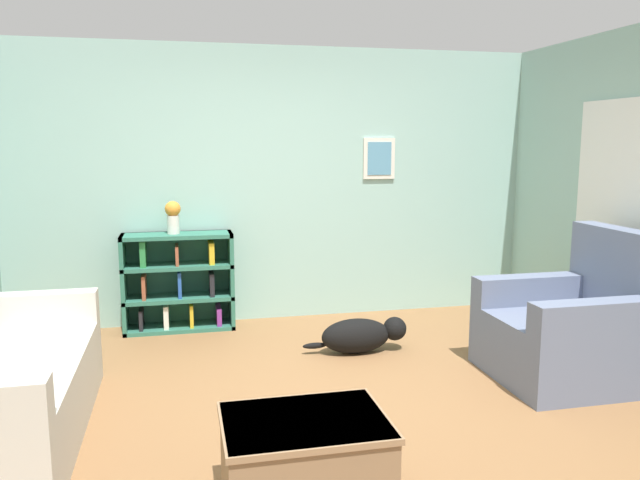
{
  "coord_description": "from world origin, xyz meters",
  "views": [
    {
      "loc": [
        -0.93,
        -3.7,
        1.72
      ],
      "look_at": [
        0.0,
        0.4,
        1.05
      ],
      "focal_mm": 35.0,
      "sensor_mm": 36.0,
      "label": 1
    }
  ],
  "objects_px": {
    "bookshelf": "(179,282)",
    "recliner_chair": "(575,329)",
    "coffee_table": "(305,461)",
    "vase": "(173,215)",
    "dog": "(361,335)"
  },
  "relations": [
    {
      "from": "dog",
      "to": "vase",
      "type": "xyz_separation_m",
      "value": [
        -1.48,
        0.99,
        0.91
      ]
    },
    {
      "from": "recliner_chair",
      "to": "vase",
      "type": "height_order",
      "value": "vase"
    },
    {
      "from": "dog",
      "to": "vase",
      "type": "height_order",
      "value": "vase"
    },
    {
      "from": "recliner_chair",
      "to": "coffee_table",
      "type": "distance_m",
      "value": 2.55
    },
    {
      "from": "recliner_chair",
      "to": "coffee_table",
      "type": "bearing_deg",
      "value": -152.08
    },
    {
      "from": "coffee_table",
      "to": "dog",
      "type": "xyz_separation_m",
      "value": [
        0.88,
        2.05,
        -0.09
      ]
    },
    {
      "from": "bookshelf",
      "to": "coffee_table",
      "type": "relative_size",
      "value": 1.28
    },
    {
      "from": "coffee_table",
      "to": "dog",
      "type": "height_order",
      "value": "coffee_table"
    },
    {
      "from": "bookshelf",
      "to": "vase",
      "type": "distance_m",
      "value": 0.62
    },
    {
      "from": "recliner_chair",
      "to": "bookshelf",
      "type": "bearing_deg",
      "value": 146.43
    },
    {
      "from": "bookshelf",
      "to": "recliner_chair",
      "type": "distance_m",
      "value": 3.38
    },
    {
      "from": "bookshelf",
      "to": "recliner_chair",
      "type": "bearing_deg",
      "value": -33.57
    },
    {
      "from": "recliner_chair",
      "to": "vase",
      "type": "distance_m",
      "value": 3.46
    },
    {
      "from": "bookshelf",
      "to": "coffee_table",
      "type": "height_order",
      "value": "bookshelf"
    },
    {
      "from": "coffee_table",
      "to": "vase",
      "type": "distance_m",
      "value": 3.21
    }
  ]
}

